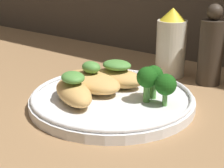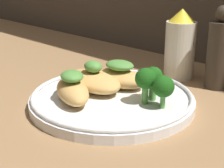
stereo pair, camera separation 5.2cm
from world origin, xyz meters
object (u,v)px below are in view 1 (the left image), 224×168
Objects in this scene: broccoli_bunch at (155,80)px; plate at (112,99)px; sauce_bottle at (172,44)px; pepper_grinder at (211,49)px.

plate is at bearing -162.10° from broccoli_bunch.
sauce_bottle reaches higher than broccoli_bunch.
plate is 1.78× the size of pepper_grinder.
sauce_bottle is (-6.06, 16.27, 1.39)cm from broccoli_bunch.
plate is 20.68cm from pepper_grinder.
broccoli_bunch is 0.42× the size of pepper_grinder.
pepper_grinder reaches higher than sauce_bottle.
broccoli_bunch is 16.42cm from pepper_grinder.
broccoli_bunch is at bearing -95.44° from pepper_grinder.
sauce_bottle is at bearing 89.10° from plate.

